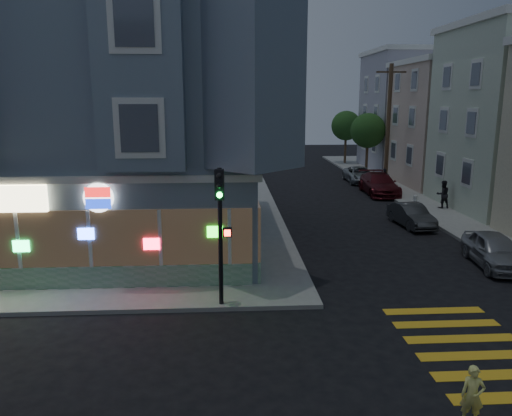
{
  "coord_description": "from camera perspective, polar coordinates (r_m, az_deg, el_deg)",
  "views": [
    {
      "loc": [
        -0.07,
        -12.89,
        6.67
      ],
      "look_at": [
        1.07,
        6.34,
        2.43
      ],
      "focal_mm": 35.0,
      "sensor_mm": 36.0,
      "label": 1
    }
  ],
  "objects": [
    {
      "name": "row_house_c",
      "position": [
        42.7,
        24.17,
        8.64
      ],
      "size": [
        12.0,
        8.6,
        9.0
      ],
      "primitive_type": "cube",
      "color": "#C7AB9A",
      "rests_on": "sidewalk_ne"
    },
    {
      "name": "sidewalk_nw",
      "position": [
        38.89,
        -23.57,
        1.61
      ],
      "size": [
        33.0,
        42.0,
        0.15
      ],
      "primitive_type": "cube",
      "color": "gray",
      "rests_on": "ground"
    },
    {
      "name": "parked_car_b",
      "position": [
        27.71,
        17.32,
        -0.8
      ],
      "size": [
        1.6,
        3.76,
        1.21
      ],
      "primitive_type": "imported",
      "rotation": [
        0.0,
        0.0,
        0.09
      ],
      "color": "#323537",
      "rests_on": "ground"
    },
    {
      "name": "pedestrian_a",
      "position": [
        32.25,
        20.57,
        1.48
      ],
      "size": [
        0.89,
        0.74,
        1.68
      ],
      "primitive_type": "imported",
      "rotation": [
        0.0,
        0.0,
        3.27
      ],
      "color": "black",
      "rests_on": "sidewalk_ne"
    },
    {
      "name": "utility_pole",
      "position": [
        38.87,
        14.89,
        9.25
      ],
      "size": [
        2.2,
        0.3,
        9.0
      ],
      "color": "#4C3826",
      "rests_on": "sidewalk_ne"
    },
    {
      "name": "street_tree_near",
      "position": [
        44.7,
        12.67,
        8.61
      ],
      "size": [
        3.0,
        3.0,
        5.3
      ],
      "color": "#4C3826",
      "rests_on": "sidewalk_ne"
    },
    {
      "name": "ground",
      "position": [
        14.52,
        -2.84,
        -14.96
      ],
      "size": [
        120.0,
        120.0,
        0.0
      ],
      "primitive_type": "plane",
      "color": "black",
      "rests_on": "ground"
    },
    {
      "name": "street_tree_far",
      "position": [
        52.43,
        10.26,
        9.23
      ],
      "size": [
        3.0,
        3.0,
        5.3
      ],
      "color": "#4C3826",
      "rests_on": "sidewalk_ne"
    },
    {
      "name": "corner_building",
      "position": [
        24.62,
        -17.61,
        9.86
      ],
      "size": [
        14.6,
        14.6,
        11.4
      ],
      "color": "slate",
      "rests_on": "sidewalk_nw"
    },
    {
      "name": "parked_car_d",
      "position": [
        41.31,
        11.77,
        3.74
      ],
      "size": [
        2.19,
        4.54,
        1.25
      ],
      "primitive_type": "imported",
      "rotation": [
        0.0,
        0.0,
        -0.03
      ],
      "color": "#989EA1",
      "rests_on": "ground"
    },
    {
      "name": "row_house_d",
      "position": [
        50.83,
        19.56,
        10.29
      ],
      "size": [
        12.0,
        8.6,
        10.5
      ],
      "primitive_type": "cube",
      "color": "#A5A2B2",
      "rests_on": "sidewalk_ne"
    },
    {
      "name": "traffic_signal",
      "position": [
        15.49,
        -4.08,
        -0.74
      ],
      "size": [
        0.52,
        0.5,
        4.45
      ],
      "rotation": [
        0.0,
        0.0,
        -0.06
      ],
      "color": "black",
      "rests_on": "sidewalk_nw"
    },
    {
      "name": "parked_car_a",
      "position": [
        22.38,
        25.6,
        -4.36
      ],
      "size": [
        2.07,
        4.17,
        1.37
      ],
      "primitive_type": "imported",
      "rotation": [
        0.0,
        0.0,
        -0.12
      ],
      "color": "#93969A",
      "rests_on": "ground"
    },
    {
      "name": "fire_hydrant",
      "position": [
        32.15,
        17.73,
        0.83
      ],
      "size": [
        0.43,
        0.25,
        0.75
      ],
      "color": "silver",
      "rests_on": "sidewalk_ne"
    },
    {
      "name": "pedestrian_b",
      "position": [
        37.28,
        14.49,
        3.19
      ],
      "size": [
        0.99,
        0.55,
        1.6
      ],
      "primitive_type": "imported",
      "rotation": [
        0.0,
        0.0,
        3.32
      ],
      "color": "black",
      "rests_on": "sidewalk_ne"
    },
    {
      "name": "parked_car_c",
      "position": [
        36.36,
        13.89,
        2.67
      ],
      "size": [
        2.21,
        5.17,
        1.49
      ],
      "primitive_type": "imported",
      "rotation": [
        0.0,
        0.0,
        -0.02
      ],
      "color": "#4F1218",
      "rests_on": "ground"
    },
    {
      "name": "running_child",
      "position": [
        11.92,
        23.51,
        -19.06
      ],
      "size": [
        0.55,
        0.44,
        1.3
      ],
      "primitive_type": "imported",
      "rotation": [
        0.0,
        0.0,
        -0.32
      ],
      "color": "#E3E575",
      "rests_on": "ground"
    }
  ]
}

